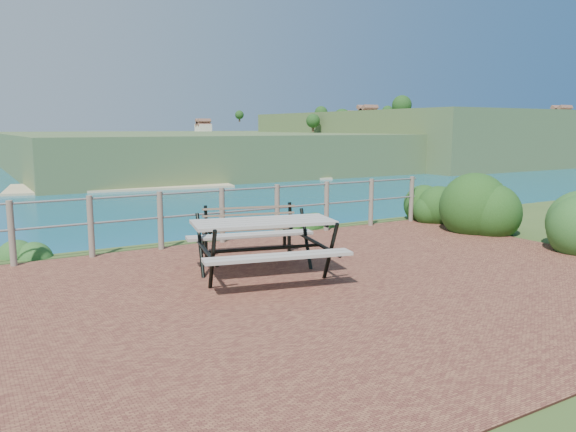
# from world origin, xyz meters

# --- Properties ---
(ground) EXTENTS (10.00, 7.00, 0.12)m
(ground) POSITION_xyz_m (0.00, 0.00, 0.00)
(ground) COLOR brown
(ground) RESTS_ON ground
(safety_railing) EXTENTS (9.40, 0.10, 1.00)m
(safety_railing) POSITION_xyz_m (0.00, 3.35, 0.57)
(safety_railing) COLOR #6B5B4C
(safety_railing) RESTS_ON ground
(distant_bay) EXTENTS (290.00, 232.36, 24.00)m
(distant_bay) POSITION_xyz_m (173.07, 202.61, -1.52)
(distant_bay) COLOR #496432
(distant_bay) RESTS_ON ground
(picnic_table) EXTENTS (2.05, 1.63, 0.81)m
(picnic_table) POSITION_xyz_m (-0.52, 0.80, 0.52)
(picnic_table) COLOR gray
(picnic_table) RESTS_ON ground
(park_bench) EXTENTS (1.56, 0.74, 0.85)m
(park_bench) POSITION_xyz_m (-0.01, 2.35, 0.56)
(park_bench) COLOR brown
(park_bench) RESTS_ON ground
(shrub_right_front) EXTENTS (1.41, 1.41, 2.00)m
(shrub_right_front) POSITION_xyz_m (4.85, 1.75, 0.00)
(shrub_right_front) COLOR #1E4114
(shrub_right_front) RESTS_ON ground
(shrub_right_back) EXTENTS (1.21, 1.21, 1.72)m
(shrub_right_back) POSITION_xyz_m (5.23, -0.16, 0.00)
(shrub_right_back) COLOR #225720
(shrub_right_back) RESTS_ON ground
(shrub_right_edge) EXTENTS (1.01, 1.01, 1.44)m
(shrub_right_edge) POSITION_xyz_m (5.17, 3.29, 0.00)
(shrub_right_edge) COLOR #1E4114
(shrub_right_edge) RESTS_ON ground
(shrub_lip_west) EXTENTS (0.72, 0.72, 0.44)m
(shrub_lip_west) POSITION_xyz_m (-3.16, 4.14, 0.00)
(shrub_lip_west) COLOR #225720
(shrub_lip_west) RESTS_ON ground
(shrub_lip_east) EXTENTS (0.77, 0.77, 0.51)m
(shrub_lip_east) POSITION_xyz_m (2.51, 4.09, 0.00)
(shrub_lip_east) COLOR #1E4114
(shrub_lip_east) RESTS_ON ground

